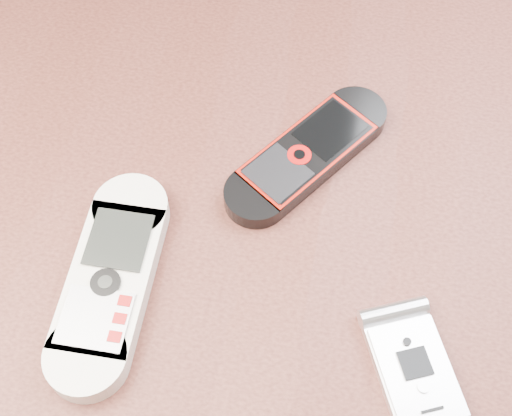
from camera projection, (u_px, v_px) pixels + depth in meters
The scene contains 4 objects.
table at pixel (251, 272), 0.65m from camera, with size 1.20×0.80×0.75m.
nokia_white at pixel (110, 280), 0.52m from camera, with size 0.06×0.18×0.02m, color silver.
nokia_black_red at pixel (308, 154), 0.58m from camera, with size 0.05×0.17×0.02m, color black.
motorola_razr at pixel (415, 370), 0.49m from camera, with size 0.05×0.10×0.01m, color silver.
Camera 1 is at (0.05, -0.28, 1.23)m, focal length 50.00 mm.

